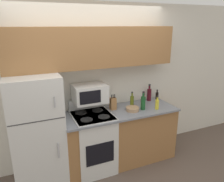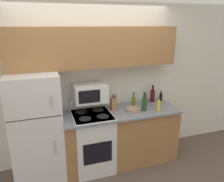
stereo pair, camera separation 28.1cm
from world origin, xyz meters
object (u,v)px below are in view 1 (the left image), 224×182
at_px(microwave, 90,93).
at_px(bottle_wine_green, 143,102).
at_px(refrigerator, 37,132).
at_px(bottle_hot_sauce, 144,101).
at_px(bottle_olive_oil, 132,101).
at_px(stove, 93,141).
at_px(knife_block, 113,103).
at_px(bottle_cooking_spray, 157,104).
at_px(bottle_wine_red, 149,94).
at_px(bottle_soy_sauce, 157,95).
at_px(bowl, 132,109).

relative_size(microwave, bottle_wine_green, 1.64).
height_order(refrigerator, bottle_hot_sauce, refrigerator).
xyz_separation_m(microwave, bottle_olive_oil, (0.70, -0.05, -0.21)).
bearing_deg(bottle_olive_oil, microwave, 176.02).
height_order(stove, knife_block, knife_block).
height_order(bottle_cooking_spray, bottle_olive_oil, bottle_olive_oil).
xyz_separation_m(stove, bottle_wine_red, (1.15, 0.23, 0.55)).
xyz_separation_m(refrigerator, bottle_cooking_spray, (1.83, -0.19, 0.20)).
bearing_deg(bottle_olive_oil, stove, -174.15).
distance_m(stove, bottle_olive_oil, 0.90).
relative_size(microwave, bottle_hot_sauce, 2.46).
bearing_deg(bottle_soy_sauce, knife_block, -172.20).
bearing_deg(microwave, knife_block, -3.11).
bearing_deg(stove, bottle_wine_red, 11.31).
height_order(refrigerator, bottle_wine_green, refrigerator).
bearing_deg(bottle_olive_oil, bottle_hot_sauce, -3.12).
distance_m(microwave, knife_block, 0.43).
bearing_deg(refrigerator, stove, -0.99).
bearing_deg(knife_block, bottle_hot_sauce, -4.23).
bearing_deg(microwave, bottle_cooking_spray, -16.18).
relative_size(refrigerator, knife_block, 6.37).
bearing_deg(bottle_soy_sauce, bowl, -155.38).
bearing_deg(stove, bowl, -7.07).
xyz_separation_m(refrigerator, bottle_olive_oil, (1.51, 0.06, 0.21)).
distance_m(microwave, bottle_olive_oil, 0.74).
xyz_separation_m(bottle_hot_sauce, bottle_olive_oil, (-0.22, 0.01, 0.02)).
bearing_deg(bottle_hot_sauce, microwave, 176.22).
distance_m(microwave, bottle_wine_red, 1.16).
bearing_deg(microwave, bottle_wine_green, -14.93).
xyz_separation_m(refrigerator, bowl, (1.44, -0.09, 0.14)).
xyz_separation_m(bottle_cooking_spray, bottle_hot_sauce, (-0.10, 0.24, -0.01)).
xyz_separation_m(stove, bowl, (0.64, -0.08, 0.47)).
xyz_separation_m(bowl, bottle_wine_green, (0.18, -0.02, 0.09)).
bearing_deg(refrigerator, bottle_wine_green, -3.83).
bearing_deg(stove, knife_block, 14.84).
distance_m(knife_block, bowl, 0.32).
bearing_deg(knife_block, refrigerator, -175.74).
distance_m(refrigerator, knife_block, 1.20).
relative_size(knife_block, bowl, 1.18).
bearing_deg(bottle_soy_sauce, stove, -170.11).
xyz_separation_m(microwave, bottle_wine_red, (1.14, 0.11, -0.19)).
bearing_deg(bottle_olive_oil, refrigerator, -177.75).
xyz_separation_m(bottle_cooking_spray, bottle_wine_green, (-0.21, 0.08, 0.03)).
bearing_deg(stove, bottle_cooking_spray, -9.61).
xyz_separation_m(bottle_wine_red, bottle_olive_oil, (-0.43, -0.16, -0.02)).
bearing_deg(bottle_wine_green, knife_block, 155.89).
relative_size(microwave, bottle_soy_sauce, 2.74).
distance_m(bottle_wine_red, bottle_hot_sauce, 0.27).
bearing_deg(refrigerator, bowl, -3.72).
xyz_separation_m(knife_block, bottle_cooking_spray, (0.65, -0.28, -0.01)).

